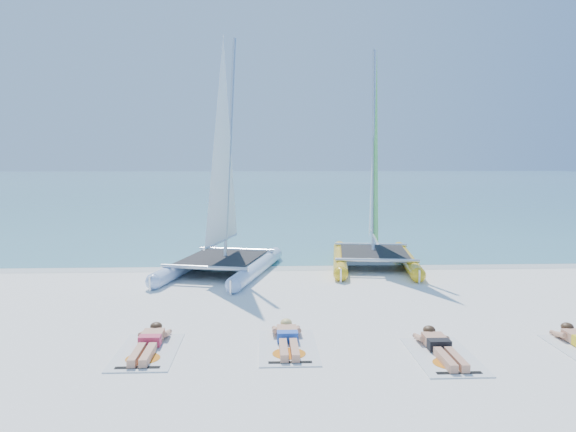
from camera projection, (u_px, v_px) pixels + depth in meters
name	position (u px, v px, depth m)	size (l,w,h in m)	color
ground	(308.00, 318.00, 11.46)	(140.00, 140.00, 0.00)	white
sea	(270.00, 182.00, 74.06)	(140.00, 115.00, 0.01)	#71B6BD
wet_sand_strip	(294.00, 266.00, 16.92)	(140.00, 1.40, 0.01)	silver
catamaran_blue	(223.00, 199.00, 15.82)	(3.65, 5.59, 7.02)	silver
catamaran_yellow	(373.00, 193.00, 17.28)	(3.03, 5.53, 6.89)	yellow
towel_a	(147.00, 352.00, 9.45)	(1.00, 1.85, 0.02)	white
sunbather_a	(149.00, 342.00, 9.63)	(0.37, 1.73, 0.26)	tan
towel_b	(288.00, 347.00, 9.68)	(1.00, 1.85, 0.02)	white
sunbather_b	(288.00, 338.00, 9.86)	(0.37, 1.73, 0.26)	tan
towel_c	(443.00, 356.00, 9.24)	(1.00, 1.85, 0.02)	white
sunbather_c	(440.00, 346.00, 9.42)	(0.37, 1.73, 0.26)	tan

